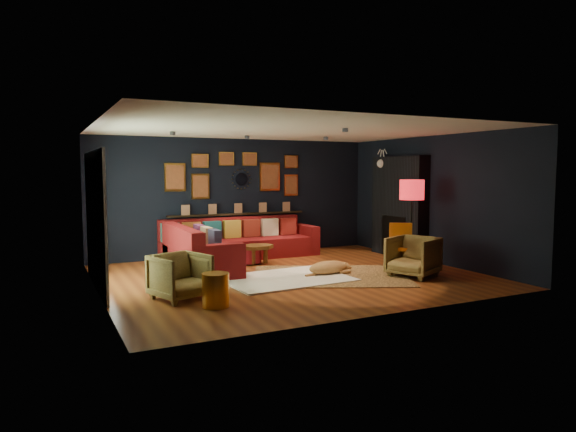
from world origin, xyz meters
name	(u,v)px	position (x,y,z in m)	size (l,w,h in m)	color
floor	(291,276)	(0.00, 0.00, 0.00)	(6.50, 6.50, 0.00)	brown
room_walls	(291,187)	(0.00, 0.00, 1.59)	(6.50, 6.50, 6.50)	black
sectional	(225,247)	(-0.61, 1.81, 0.32)	(3.41, 2.69, 0.86)	maroon
ledge	(238,214)	(0.00, 2.68, 0.92)	(3.20, 0.12, 0.04)	black
gallery_wall	(237,174)	(-0.01, 2.72, 1.81)	(3.15, 0.04, 1.02)	gold
sunburst_mirror	(241,179)	(0.10, 2.72, 1.70)	(0.47, 0.16, 0.47)	silver
fireplace	(399,210)	(3.09, 0.90, 1.02)	(0.31, 1.60, 2.20)	black
deer_head	(387,164)	(3.14, 1.40, 2.05)	(0.50, 0.28, 0.45)	white
sliding_door	(96,220)	(-3.22, 0.60, 1.10)	(0.06, 2.80, 2.20)	white
ceiling_spots	(273,135)	(0.00, 0.80, 2.56)	(3.30, 2.50, 0.06)	black
shag_rug	(285,279)	(-0.22, -0.20, 0.01)	(2.12, 1.55, 0.03)	silver
leopard_rug	(330,276)	(0.63, -0.30, 0.01)	(2.72, 1.94, 0.02)	#BD8649
coffee_table	(257,249)	(-0.08, 1.39, 0.31)	(0.75, 0.58, 0.36)	brown
pouf	(249,254)	(-0.22, 1.50, 0.20)	(0.51, 0.51, 0.34)	maroon
armchair_left	(180,274)	(-2.20, -0.76, 0.37)	(0.72, 0.67, 0.74)	#B99446
armchair_right	(413,255)	(1.94, -0.98, 0.39)	(0.77, 0.72, 0.79)	#B99446
gold_stool	(216,290)	(-1.87, -1.39, 0.24)	(0.38, 0.38, 0.47)	gold
orange_chair	(401,243)	(2.08, -0.46, 0.53)	(0.59, 0.59, 0.90)	black
floor_lamp	(412,193)	(2.50, -0.23, 1.45)	(0.47, 0.47, 1.71)	black
dog	(328,265)	(0.65, -0.20, 0.18)	(1.07, 0.53, 0.34)	#C4814D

